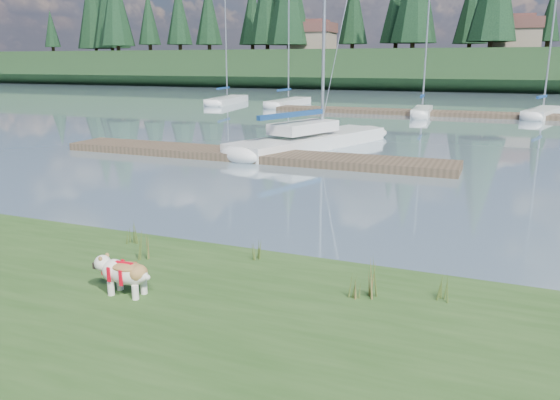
% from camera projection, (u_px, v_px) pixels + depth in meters
% --- Properties ---
extents(ground, '(200.00, 200.00, 0.00)m').
position_uv_depth(ground, '(424.00, 115.00, 38.88)').
color(ground, gray).
rests_on(ground, ground).
extents(bank, '(60.00, 9.00, 0.35)m').
position_uv_depth(bank, '(15.00, 369.00, 6.48)').
color(bank, '#2F4F20').
rests_on(bank, ground).
extents(ridge, '(200.00, 20.00, 5.00)m').
position_uv_depth(ridge, '(467.00, 70.00, 76.91)').
color(ridge, black).
rests_on(ridge, ground).
extents(bulldog, '(0.93, 0.42, 0.56)m').
position_uv_depth(bulldog, '(125.00, 272.00, 8.04)').
color(bulldog, silver).
rests_on(bulldog, bank).
extents(sailboat_main, '(5.23, 10.27, 14.50)m').
position_uv_depth(sailboat_main, '(321.00, 137.00, 24.56)').
color(sailboat_main, silver).
rests_on(sailboat_main, ground).
extents(dock_near, '(16.00, 2.00, 0.30)m').
position_uv_depth(dock_near, '(248.00, 155.00, 21.41)').
color(dock_near, '#4C3D2C').
rests_on(dock_near, ground).
extents(dock_far, '(26.00, 2.20, 0.30)m').
position_uv_depth(dock_far, '(454.00, 114.00, 38.12)').
color(dock_far, '#4C3D2C').
rests_on(dock_far, ground).
extents(sailboat_bg_0, '(2.68, 8.36, 11.89)m').
position_uv_depth(sailboat_bg_0, '(230.00, 99.00, 49.84)').
color(sailboat_bg_0, silver).
rests_on(sailboat_bg_0, ground).
extents(sailboat_bg_1, '(1.71, 7.90, 11.75)m').
position_uv_depth(sailboat_bg_1, '(291.00, 102.00, 47.08)').
color(sailboat_bg_1, silver).
rests_on(sailboat_bg_1, ground).
extents(sailboat_bg_2, '(1.45, 5.75, 8.82)m').
position_uv_depth(sailboat_bg_2, '(423.00, 110.00, 38.51)').
color(sailboat_bg_2, silver).
rests_on(sailboat_bg_2, ground).
extents(sailboat_bg_3, '(3.21, 7.36, 10.72)m').
position_uv_depth(sailboat_bg_3, '(545.00, 111.00, 37.90)').
color(sailboat_bg_3, silver).
rests_on(sailboat_bg_3, ground).
extents(weed_0, '(0.17, 0.14, 0.65)m').
position_uv_depth(weed_0, '(144.00, 244.00, 9.48)').
color(weed_0, '#475B23').
rests_on(weed_0, bank).
extents(weed_1, '(0.17, 0.14, 0.44)m').
position_uv_depth(weed_1, '(256.00, 250.00, 9.50)').
color(weed_1, '#475B23').
rests_on(weed_1, bank).
extents(weed_2, '(0.17, 0.14, 0.65)m').
position_uv_depth(weed_2, '(373.00, 280.00, 7.96)').
color(weed_2, '#475B23').
rests_on(weed_2, bank).
extents(weed_3, '(0.17, 0.14, 0.51)m').
position_uv_depth(weed_3, '(133.00, 233.00, 10.33)').
color(weed_3, '#475B23').
rests_on(weed_3, bank).
extents(weed_4, '(0.17, 0.14, 0.39)m').
position_uv_depth(weed_4, '(354.00, 288.00, 7.95)').
color(weed_4, '#475B23').
rests_on(weed_4, bank).
extents(weed_5, '(0.17, 0.14, 0.54)m').
position_uv_depth(weed_5, '(445.00, 285.00, 7.87)').
color(weed_5, '#475B23').
rests_on(weed_5, bank).
extents(mud_lip, '(60.00, 0.50, 0.14)m').
position_uv_depth(mud_lip, '(202.00, 257.00, 10.46)').
color(mud_lip, '#33281C').
rests_on(mud_lip, ground).
extents(conifer_0, '(5.72, 5.72, 14.15)m').
position_uv_depth(conifer_0, '(115.00, 5.00, 88.92)').
color(conifer_0, '#382619').
rests_on(conifer_0, ridge).
extents(conifer_1, '(4.40, 4.40, 11.30)m').
position_uv_depth(conifer_1, '(208.00, 12.00, 87.42)').
color(conifer_1, '#382619').
rests_on(conifer_1, ridge).
extents(conifer_3, '(4.84, 4.84, 12.25)m').
position_uv_depth(conifer_3, '(398.00, 3.00, 77.34)').
color(conifer_3, '#382619').
rests_on(conifer_3, ridge).
extents(house_0, '(6.30, 5.30, 4.65)m').
position_uv_depth(house_0, '(313.00, 36.00, 80.98)').
color(house_0, gray).
rests_on(house_0, ridge).
extents(house_1, '(6.30, 5.30, 4.65)m').
position_uv_depth(house_1, '(517.00, 33.00, 71.75)').
color(house_1, gray).
rests_on(house_1, ridge).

